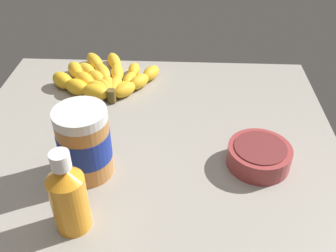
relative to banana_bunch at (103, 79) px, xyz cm
name	(u,v)px	position (x,y,z in cm)	size (l,w,h in cm)	color
ground_plane	(148,164)	(-25.32, -12.92, -3.74)	(75.91, 74.91, 4.18)	gray
banana_bunch	(103,79)	(0.00, 0.00, 0.00)	(22.76, 27.04, 3.74)	gold
peanut_butter_jar	(84,143)	(-30.03, -2.84, 4.90)	(9.08, 9.08, 13.27)	#B27238
honey_bottle	(68,196)	(-41.85, -3.13, 4.78)	(5.48, 5.48, 14.64)	orange
small_bowl	(259,155)	(-26.65, -33.48, 0.44)	(11.50, 11.50, 4.10)	#993838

